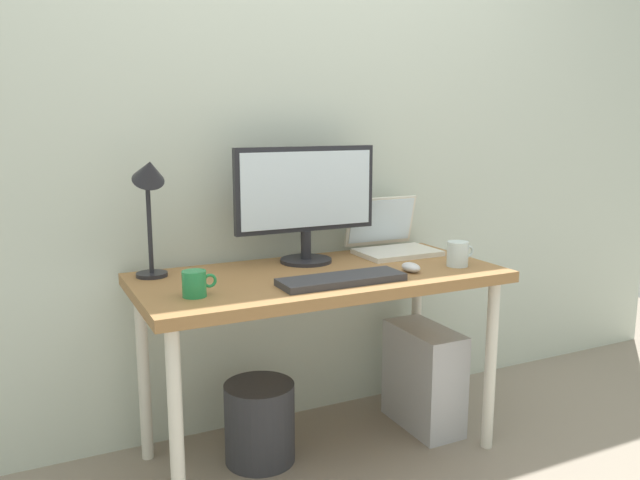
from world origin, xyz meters
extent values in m
plane|color=gray|center=(0.00, 0.00, 0.00)|extent=(6.00, 6.00, 0.00)
cube|color=silver|center=(0.00, 0.37, 1.30)|extent=(4.40, 0.04, 2.60)
cube|color=olive|center=(0.00, 0.00, 0.69)|extent=(1.32, 0.62, 0.04)
cylinder|color=silver|center=(-0.60, -0.25, 0.33)|extent=(0.04, 0.04, 0.67)
cylinder|color=silver|center=(0.60, -0.25, 0.33)|extent=(0.04, 0.04, 0.67)
cylinder|color=silver|center=(-0.60, 0.25, 0.33)|extent=(0.04, 0.04, 0.67)
cylinder|color=silver|center=(0.60, 0.25, 0.33)|extent=(0.04, 0.04, 0.67)
cylinder|color=#232328|center=(0.03, 0.18, 0.71)|extent=(0.20, 0.20, 0.01)
cylinder|color=#232328|center=(0.03, 0.18, 0.78)|extent=(0.04, 0.04, 0.11)
cube|color=#232328|center=(0.03, 0.18, 0.99)|extent=(0.57, 0.03, 0.32)
cube|color=white|center=(0.03, 0.16, 0.99)|extent=(0.54, 0.01, 0.29)
cube|color=silver|center=(0.42, 0.14, 0.72)|extent=(0.32, 0.22, 0.02)
cube|color=silver|center=(0.42, 0.27, 0.83)|extent=(0.32, 0.06, 0.21)
cube|color=white|center=(0.42, 0.26, 0.83)|extent=(0.30, 0.05, 0.18)
cylinder|color=#232328|center=(-0.56, 0.21, 0.71)|extent=(0.11, 0.11, 0.01)
cylinder|color=#232328|center=(-0.56, 0.21, 0.89)|extent=(0.02, 0.02, 0.33)
cone|color=#232328|center=(-0.56, 0.17, 1.08)|extent=(0.11, 0.14, 0.13)
cube|color=#333338|center=(0.00, -0.17, 0.72)|extent=(0.44, 0.14, 0.02)
ellipsoid|color=silver|center=(0.30, -0.14, 0.72)|extent=(0.06, 0.09, 0.03)
cylinder|color=#268C4C|center=(-0.49, -0.12, 0.75)|extent=(0.08, 0.08, 0.08)
torus|color=#268C4C|center=(-0.44, -0.12, 0.75)|extent=(0.05, 0.01, 0.05)
cylinder|color=silver|center=(0.51, -0.14, 0.75)|extent=(0.08, 0.08, 0.09)
torus|color=silver|center=(0.56, -0.14, 0.76)|extent=(0.05, 0.01, 0.05)
cube|color=#B2B2B7|center=(0.48, 0.01, 0.21)|extent=(0.18, 0.36, 0.42)
cylinder|color=#333338|center=(-0.23, 0.05, 0.15)|extent=(0.26, 0.26, 0.30)
camera|label=1|loc=(-1.00, -2.03, 1.25)|focal=36.02mm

